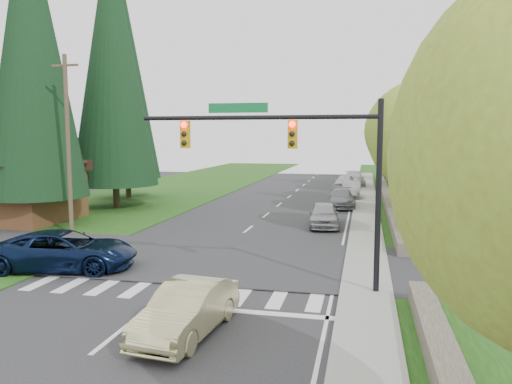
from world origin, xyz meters
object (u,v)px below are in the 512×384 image
(parked_car_a, at_px, (324,215))
(parked_car_d, at_px, (345,182))
(suv_navy, at_px, (64,251))
(parked_car_b, at_px, (342,198))
(parked_car_c, at_px, (351,190))
(parked_car_e, at_px, (354,179))
(sedan_champagne, at_px, (187,309))

(parked_car_a, height_order, parked_car_d, parked_car_d)
(parked_car_d, bearing_deg, suv_navy, -99.87)
(parked_car_b, bearing_deg, parked_car_c, 80.43)
(parked_car_b, bearing_deg, parked_car_d, 87.15)
(suv_navy, relative_size, parked_car_e, 1.08)
(sedan_champagne, bearing_deg, parked_car_a, 88.17)
(parked_car_d, bearing_deg, parked_car_a, -84.58)
(sedan_champagne, bearing_deg, suv_navy, 149.90)
(parked_car_d, relative_size, parked_car_e, 0.82)
(parked_car_b, bearing_deg, parked_car_e, 83.90)
(suv_navy, bearing_deg, parked_car_a, -49.46)
(parked_car_a, distance_m, parked_car_e, 25.73)
(parked_car_c, bearing_deg, parked_car_b, -94.92)
(parked_car_a, bearing_deg, sedan_champagne, -103.34)
(sedan_champagne, relative_size, parked_car_d, 0.98)
(suv_navy, distance_m, parked_car_a, 15.65)
(parked_car_c, bearing_deg, suv_navy, -111.55)
(parked_car_c, bearing_deg, sedan_champagne, -95.91)
(parked_car_b, relative_size, parked_car_e, 0.89)
(parked_car_a, relative_size, parked_car_c, 0.98)
(parked_car_b, distance_m, parked_car_c, 6.11)
(parked_car_a, relative_size, parked_car_e, 0.81)
(sedan_champagne, distance_m, parked_car_d, 40.16)
(parked_car_c, height_order, parked_car_e, parked_car_e)
(sedan_champagne, xyz_separation_m, suv_navy, (-7.34, 5.34, 0.10))
(suv_navy, xyz_separation_m, parked_car_c, (10.98, 27.10, -0.07))
(parked_car_b, height_order, parked_car_e, parked_car_e)
(sedan_champagne, xyz_separation_m, parked_car_e, (3.65, 43.29, 0.07))
(parked_car_a, bearing_deg, parked_car_d, 83.50)
(parked_car_b, xyz_separation_m, parked_car_e, (0.58, 16.93, 0.08))
(sedan_champagne, height_order, parked_car_a, parked_car_a)
(sedan_champagne, relative_size, suv_navy, 0.74)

